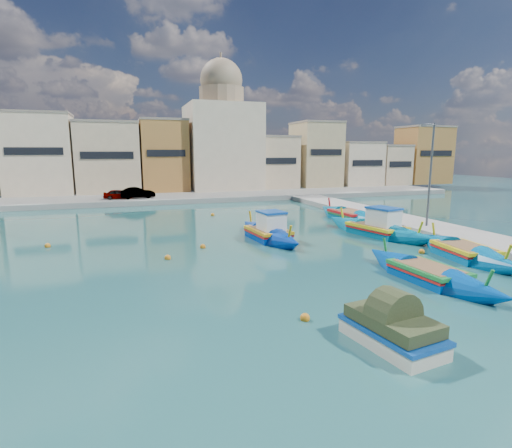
{
  "coord_description": "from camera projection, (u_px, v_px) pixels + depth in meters",
  "views": [
    {
      "loc": [
        -3.9,
        -17.96,
        5.99
      ],
      "look_at": [
        4.0,
        6.0,
        1.4
      ],
      "focal_mm": 28.0,
      "sensor_mm": 36.0,
      "label": 1
    }
  ],
  "objects": [
    {
      "name": "luzzu_cyan_mid",
      "position": [
        350.0,
        217.0,
        35.46
      ],
      "size": [
        2.86,
        9.69,
        2.83
      ],
      "color": "#006796",
      "rests_on": "ground"
    },
    {
      "name": "north_quay",
      "position": [
        159.0,
        199.0,
        48.9
      ],
      "size": [
        80.0,
        8.0,
        0.6
      ],
      "primitive_type": "cube",
      "color": "gray",
      "rests_on": "ground"
    },
    {
      "name": "quay_street_lamp",
      "position": [
        430.0,
        174.0,
        29.26
      ],
      "size": [
        1.18,
        0.16,
        8.0
      ],
      "color": "#595B60",
      "rests_on": "ground"
    },
    {
      "name": "north_townhouses",
      "position": [
        201.0,
        159.0,
        57.0
      ],
      "size": [
        83.2,
        7.87,
        10.19
      ],
      "color": "#D0B690",
      "rests_on": "ground"
    },
    {
      "name": "parked_cars",
      "position": [
        65.0,
        195.0,
        44.19
      ],
      "size": [
        21.1,
        2.13,
        1.29
      ],
      "color": "#4C1919",
      "rests_on": "north_quay"
    },
    {
      "name": "ground",
      "position": [
        216.0,
        279.0,
        19.06
      ],
      "size": [
        160.0,
        160.0,
        0.0
      ],
      "primitive_type": "plane",
      "color": "#153E40",
      "rests_on": "ground"
    },
    {
      "name": "east_quay",
      "position": [
        502.0,
        246.0,
        24.56
      ],
      "size": [
        4.0,
        70.0,
        0.5
      ],
      "primitive_type": "cube",
      "color": "gray",
      "rests_on": "ground"
    },
    {
      "name": "luzzu_cyan_south",
      "position": [
        465.0,
        253.0,
        22.68
      ],
      "size": [
        3.28,
        8.68,
        2.63
      ],
      "color": "#0066A5",
      "rests_on": "ground"
    },
    {
      "name": "luzzu_blue_cabin",
      "position": [
        268.0,
        234.0,
        27.57
      ],
      "size": [
        2.96,
        8.91,
        3.1
      ],
      "color": "#002F9F",
      "rests_on": "ground"
    },
    {
      "name": "tender_near",
      "position": [
        392.0,
        331.0,
        12.44
      ],
      "size": [
        2.18,
        3.42,
        1.58
      ],
      "color": "beige",
      "rests_on": "ground"
    },
    {
      "name": "mooring_buoys",
      "position": [
        218.0,
        248.0,
        24.82
      ],
      "size": [
        21.89,
        24.77,
        0.36
      ],
      "color": "orange",
      "rests_on": "ground"
    },
    {
      "name": "church_block",
      "position": [
        222.0,
        135.0,
        58.01
      ],
      "size": [
        10.0,
        10.0,
        19.1
      ],
      "color": "beige",
      "rests_on": "ground"
    },
    {
      "name": "luzzu_turquoise_cabin",
      "position": [
        377.0,
        230.0,
        28.91
      ],
      "size": [
        4.38,
        10.37,
        3.26
      ],
      "color": "#006D97",
      "rests_on": "ground"
    },
    {
      "name": "luzzu_blue_south",
      "position": [
        428.0,
        275.0,
        18.78
      ],
      "size": [
        2.5,
        8.75,
        2.5
      ],
      "color": "#0048A9",
      "rests_on": "ground"
    }
  ]
}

